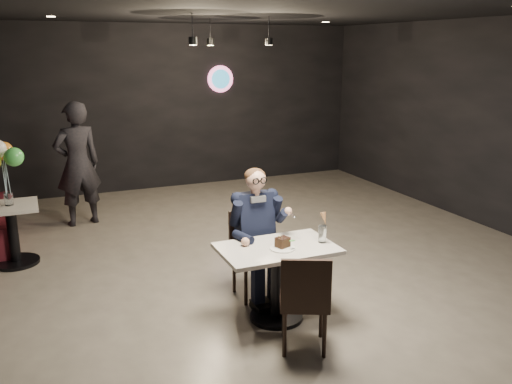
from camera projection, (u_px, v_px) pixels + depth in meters
name	position (u px, v px, depth m)	size (l,w,h in m)	color
floor	(283.00, 270.00, 6.49)	(9.00, 9.00, 0.00)	gray
wall_sign	(220.00, 79.00, 10.25)	(0.50, 0.06, 0.50)	pink
pendant_lights	(224.00, 25.00, 7.52)	(1.40, 1.20, 0.36)	black
main_table	(277.00, 283.00, 5.24)	(1.10, 0.70, 0.75)	silver
chair_far	(255.00, 255.00, 5.71)	(0.42, 0.46, 0.92)	black
chair_near	(304.00, 299.00, 4.72)	(0.42, 0.46, 0.92)	black
seated_man	(255.00, 232.00, 5.64)	(0.60, 0.80, 1.44)	black
dessert_plate	(282.00, 248.00, 5.08)	(0.24, 0.24, 0.01)	white
cake_slice	(283.00, 242.00, 5.09)	(0.12, 0.10, 0.09)	black
mint_leaf	(292.00, 241.00, 5.04)	(0.06, 0.04, 0.01)	#2D7F29
sundae_glass	(322.00, 234.00, 5.23)	(0.08, 0.08, 0.17)	silver
wafer_cone	(324.00, 218.00, 5.21)	(0.06, 0.06, 0.12)	tan
side_table	(13.00, 233.00, 6.58)	(0.63, 0.63, 0.79)	silver
balloon_vase	(9.00, 199.00, 6.47)	(0.10, 0.10, 0.16)	silver
balloon_bunch	(5.00, 166.00, 6.36)	(0.41, 0.41, 0.67)	yellow
passerby	(78.00, 164.00, 7.96)	(0.67, 0.44, 1.84)	black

